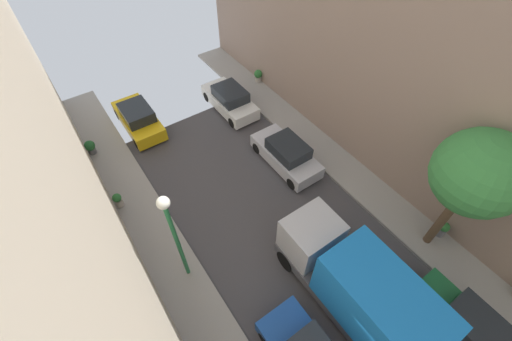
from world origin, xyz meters
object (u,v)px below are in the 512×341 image
(parked_car_left_3, at_px, (138,119))
(potted_plant_4, at_px, (258,75))
(parked_car_right_3, at_px, (286,154))
(potted_plant_3, at_px, (443,229))
(street_tree_1, at_px, (479,174))
(lamp_post, at_px, (173,229))
(parked_car_right_2, at_px, (468,329))
(potted_plant_2, at_px, (90,147))
(parked_car_right_4, at_px, (230,100))
(potted_plant_0, at_px, (118,200))
(delivery_truck, at_px, (359,289))

(parked_car_left_3, xyz_separation_m, potted_plant_4, (8.50, -0.25, -0.11))
(parked_car_right_3, bearing_deg, potted_plant_3, -68.58)
(street_tree_1, relative_size, lamp_post, 1.19)
(potted_plant_4, bearing_deg, parked_car_right_3, -113.75)
(parked_car_right_2, bearing_deg, parked_car_right_3, 90.00)
(potted_plant_2, height_order, lamp_post, lamp_post)
(parked_car_right_2, bearing_deg, parked_car_right_4, 90.00)
(parked_car_right_4, bearing_deg, street_tree_1, -80.23)
(potted_plant_0, bearing_deg, parked_car_right_2, -56.95)
(potted_plant_4, xyz_separation_m, lamp_post, (-10.40, -9.68, 3.02))
(parked_car_left_3, xyz_separation_m, parked_car_right_4, (5.40, -1.57, 0.00))
(potted_plant_2, xyz_separation_m, lamp_post, (1.15, -9.32, 3.03))
(delivery_truck, xyz_separation_m, potted_plant_0, (-5.75, 9.83, -1.21))
(delivery_truck, distance_m, potted_plant_3, 5.79)
(potted_plant_0, relative_size, lamp_post, 0.15)
(parked_car_right_2, bearing_deg, potted_plant_0, 123.05)
(street_tree_1, distance_m, potted_plant_3, 4.25)
(potted_plant_3, height_order, potted_plant_4, potted_plant_4)
(parked_car_right_2, height_order, delivery_truck, delivery_truck)
(delivery_truck, bearing_deg, lamp_post, 133.46)
(lamp_post, bearing_deg, potted_plant_3, -25.68)
(potted_plant_0, xyz_separation_m, potted_plant_3, (11.42, -9.91, 0.02))
(street_tree_1, xyz_separation_m, potted_plant_2, (-10.72, 14.13, -4.18))
(parked_car_right_3, distance_m, parked_car_right_4, 5.72)
(potted_plant_0, bearing_deg, potted_plant_3, -40.96)
(parked_car_right_3, height_order, delivery_truck, delivery_truck)
(potted_plant_3, distance_m, potted_plant_4, 14.62)
(parked_car_right_4, relative_size, delivery_truck, 0.64)
(parked_car_right_4, height_order, potted_plant_0, parked_car_right_4)
(potted_plant_4, bearing_deg, parked_car_right_2, -99.94)
(parked_car_right_2, distance_m, potted_plant_0, 15.49)
(potted_plant_0, xyz_separation_m, potted_plant_4, (11.55, 4.70, 0.03))
(parked_car_right_2, height_order, potted_plant_3, parked_car_right_2)
(parked_car_right_2, xyz_separation_m, potted_plant_0, (-8.45, 12.99, -0.14))
(potted_plant_0, bearing_deg, street_tree_1, -42.40)
(parked_car_right_4, height_order, potted_plant_2, parked_car_right_4)
(delivery_truck, height_order, potted_plant_2, delivery_truck)
(parked_car_left_3, bearing_deg, potted_plant_3, -60.61)
(street_tree_1, relative_size, potted_plant_2, 7.58)
(potted_plant_3, relative_size, potted_plant_4, 0.99)
(potted_plant_2, distance_m, potted_plant_4, 11.56)
(parked_car_right_2, distance_m, potted_plant_2, 19.28)
(parked_car_right_3, bearing_deg, potted_plant_2, 141.65)
(parked_car_right_2, xyz_separation_m, potted_plant_3, (2.97, 3.07, -0.12))
(parked_car_right_3, xyz_separation_m, potted_plant_4, (3.10, 7.04, -0.11))
(parked_car_right_3, height_order, potted_plant_4, parked_car_right_3)
(lamp_post, bearing_deg, parked_car_left_3, 79.16)
(parked_car_left_3, relative_size, lamp_post, 0.80)
(potted_plant_0, height_order, potted_plant_4, potted_plant_4)
(parked_car_right_3, relative_size, potted_plant_0, 5.19)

